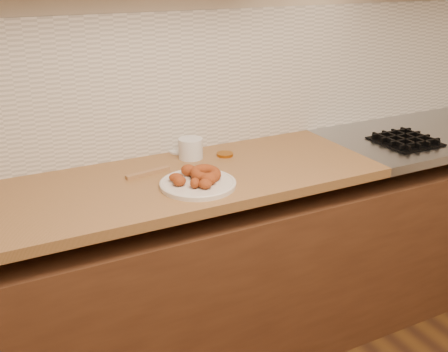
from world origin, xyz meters
The scene contains 12 objects.
wall_back centered at (0.00, 2.00, 1.35)m, with size 4.00×0.02×2.70m, color #C8B595.
base_cabinet centered at (0.00, 1.69, 0.39)m, with size 3.60×0.60×0.77m, color #56321C.
butcher_block centered at (-0.65, 1.69, 0.88)m, with size 2.30×0.62×0.04m, color #9A643E.
stovetop centered at (1.15, 1.69, 0.88)m, with size 1.30×0.62×0.04m, color #9EA0A5.
backsplash centered at (0.00, 1.99, 1.20)m, with size 3.60×0.02×0.60m, color beige.
donut_plate centered at (-0.29, 1.57, 0.91)m, with size 0.29×0.29×0.02m, color beige.
ring_donut centered at (-0.25, 1.59, 0.94)m, with size 0.12×0.12×0.04m, color #964A22.
fried_dough_chunks centered at (-0.30, 1.57, 0.94)m, with size 0.17×0.21×0.04m.
plastic_tub centered at (-0.19, 1.87, 0.94)m, with size 0.10×0.10×0.09m, color silver.
tub_lid centered at (-0.18, 1.97, 0.90)m, with size 0.13×0.13×0.01m, color white.
brass_jar_lid centered at (-0.04, 1.83, 0.91)m, with size 0.07×0.07×0.01m, color #AD6517.
wooden_utensil centered at (-0.41, 1.77, 0.91)m, with size 0.19×0.02×0.01m, color olive.
Camera 1 is at (-1.02, -0.09, 1.68)m, focal length 42.00 mm.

